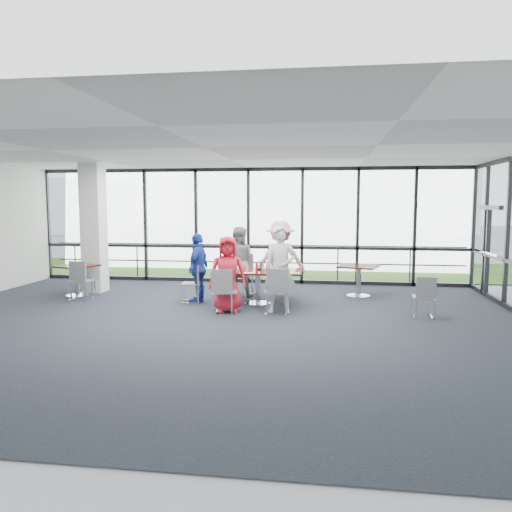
# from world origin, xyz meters

# --- Properties ---
(floor) EXTENTS (12.00, 10.00, 0.02)m
(floor) POSITION_xyz_m (0.00, 0.00, -0.01)
(floor) COLOR black
(floor) RESTS_ON ground
(ceiling) EXTENTS (12.00, 10.00, 0.04)m
(ceiling) POSITION_xyz_m (0.00, 0.00, 3.20)
(ceiling) COLOR white
(ceiling) RESTS_ON ground
(wall_front) EXTENTS (12.00, 0.10, 3.20)m
(wall_front) POSITION_xyz_m (0.00, -5.00, 1.60)
(wall_front) COLOR silver
(wall_front) RESTS_ON ground
(curtain_wall_back) EXTENTS (12.00, 0.10, 3.20)m
(curtain_wall_back) POSITION_xyz_m (0.00, 5.00, 1.60)
(curtain_wall_back) COLOR white
(curtain_wall_back) RESTS_ON ground
(exit_door) EXTENTS (0.12, 1.60, 2.10)m
(exit_door) POSITION_xyz_m (6.00, 3.75, 1.05)
(exit_door) COLOR black
(exit_door) RESTS_ON ground
(structural_column) EXTENTS (0.50, 0.50, 3.20)m
(structural_column) POSITION_xyz_m (-3.60, 3.00, 1.60)
(structural_column) COLOR white
(structural_column) RESTS_ON ground
(apron) EXTENTS (80.00, 70.00, 0.02)m
(apron) POSITION_xyz_m (0.00, 10.00, -0.02)
(apron) COLOR gray
(apron) RESTS_ON ground
(grass_strip) EXTENTS (80.00, 5.00, 0.01)m
(grass_strip) POSITION_xyz_m (0.00, 8.00, 0.01)
(grass_strip) COLOR #315317
(grass_strip) RESTS_ON ground
(hangar_main) EXTENTS (24.00, 10.00, 6.00)m
(hangar_main) POSITION_xyz_m (4.00, 32.00, 3.00)
(hangar_main) COLOR white
(hangar_main) RESTS_ON ground
(hangar_aux) EXTENTS (10.00, 6.00, 4.00)m
(hangar_aux) POSITION_xyz_m (-18.00, 28.00, 2.00)
(hangar_aux) COLOR white
(hangar_aux) RESTS_ON ground
(guard_rail) EXTENTS (12.00, 0.06, 0.06)m
(guard_rail) POSITION_xyz_m (0.00, 5.60, 0.50)
(guard_rail) COLOR #2D2D33
(guard_rail) RESTS_ON ground
(main_table) EXTENTS (1.96, 1.13, 0.75)m
(main_table) POSITION_xyz_m (0.68, 1.99, 0.63)
(main_table) COLOR #380909
(main_table) RESTS_ON ground
(side_table_left) EXTENTS (1.03, 1.03, 0.75)m
(side_table_left) POSITION_xyz_m (-3.73, 2.31, 0.62)
(side_table_left) COLOR #380909
(side_table_left) RESTS_ON ground
(side_table_right) EXTENTS (1.08, 1.08, 0.75)m
(side_table_right) POSITION_xyz_m (2.94, 3.21, 0.63)
(side_table_right) COLOR #380909
(side_table_right) RESTS_ON ground
(diner_near_left) EXTENTS (0.85, 0.64, 1.56)m
(diner_near_left) POSITION_xyz_m (0.18, 1.12, 0.78)
(diner_near_left) COLOR red
(diner_near_left) RESTS_ON ground
(diner_near_right) EXTENTS (0.71, 0.56, 1.77)m
(diner_near_right) POSITION_xyz_m (1.25, 1.22, 0.89)
(diner_near_right) COLOR silver
(diner_near_right) RESTS_ON ground
(diner_far_left) EXTENTS (0.81, 0.50, 1.67)m
(diner_far_left) POSITION_xyz_m (0.08, 2.86, 0.83)
(diner_far_left) COLOR gray
(diner_far_left) RESTS_ON ground
(diner_far_right) EXTENTS (1.26, 0.81, 1.81)m
(diner_far_right) POSITION_xyz_m (1.10, 2.89, 0.90)
(diner_far_right) COLOR pink
(diner_far_right) RESTS_ON ground
(diner_end) EXTENTS (0.62, 0.98, 1.56)m
(diner_end) POSITION_xyz_m (-0.66, 1.97, 0.78)
(diner_end) COLOR #1C36A1
(diner_end) RESTS_ON ground
(chair_main_nl) EXTENTS (0.52, 0.52, 0.89)m
(chair_main_nl) POSITION_xyz_m (0.18, 0.97, 0.45)
(chair_main_nl) COLOR slate
(chair_main_nl) RESTS_ON ground
(chair_main_nr) EXTENTS (0.51, 0.51, 0.92)m
(chair_main_nr) POSITION_xyz_m (1.20, 1.04, 0.46)
(chair_main_nr) COLOR slate
(chair_main_nr) RESTS_ON ground
(chair_main_fl) EXTENTS (0.54, 0.54, 0.96)m
(chair_main_fl) POSITION_xyz_m (0.14, 2.99, 0.48)
(chair_main_fl) COLOR slate
(chair_main_fl) RESTS_ON ground
(chair_main_fr) EXTENTS (0.49, 0.49, 0.91)m
(chair_main_fr) POSITION_xyz_m (1.08, 2.99, 0.45)
(chair_main_fr) COLOR slate
(chair_main_fr) RESTS_ON ground
(chair_main_end) EXTENTS (0.46, 0.46, 0.85)m
(chair_main_end) POSITION_xyz_m (-0.82, 1.97, 0.42)
(chair_main_end) COLOR slate
(chair_main_end) RESTS_ON ground
(chair_spare_la) EXTENTS (0.48, 0.48, 0.89)m
(chair_spare_la) POSITION_xyz_m (-3.42, 1.91, 0.45)
(chair_spare_la) COLOR slate
(chair_spare_la) RESTS_ON ground
(chair_spare_lb) EXTENTS (0.46, 0.46, 0.80)m
(chair_spare_lb) POSITION_xyz_m (-3.61, 2.76, 0.40)
(chair_spare_lb) COLOR slate
(chair_spare_lb) RESTS_ON ground
(chair_spare_r) EXTENTS (0.43, 0.43, 0.80)m
(chair_spare_r) POSITION_xyz_m (4.05, 1.15, 0.40)
(chair_spare_r) COLOR slate
(chair_spare_r) RESTS_ON ground
(plate_nl) EXTENTS (0.24, 0.24, 0.01)m
(plate_nl) POSITION_xyz_m (0.13, 1.60, 0.76)
(plate_nl) COLOR white
(plate_nl) RESTS_ON main_table
(plate_nr) EXTENTS (0.28, 0.28, 0.01)m
(plate_nr) POSITION_xyz_m (1.25, 1.65, 0.76)
(plate_nr) COLOR white
(plate_nr) RESTS_ON main_table
(plate_fl) EXTENTS (0.25, 0.25, 0.01)m
(plate_fl) POSITION_xyz_m (0.18, 2.26, 0.76)
(plate_fl) COLOR white
(plate_fl) RESTS_ON main_table
(plate_fr) EXTENTS (0.24, 0.24, 0.01)m
(plate_fr) POSITION_xyz_m (1.13, 2.38, 0.76)
(plate_fr) COLOR white
(plate_fr) RESTS_ON main_table
(plate_end) EXTENTS (0.26, 0.26, 0.01)m
(plate_end) POSITION_xyz_m (-0.17, 2.01, 0.76)
(plate_end) COLOR white
(plate_end) RESTS_ON main_table
(tumbler_a) EXTENTS (0.07, 0.07, 0.14)m
(tumbler_a) POSITION_xyz_m (0.49, 1.74, 0.82)
(tumbler_a) COLOR white
(tumbler_a) RESTS_ON main_table
(tumbler_b) EXTENTS (0.07, 0.07, 0.13)m
(tumbler_b) POSITION_xyz_m (0.95, 1.80, 0.82)
(tumbler_b) COLOR white
(tumbler_b) RESTS_ON main_table
(tumbler_c) EXTENTS (0.06, 0.06, 0.13)m
(tumbler_c) POSITION_xyz_m (0.75, 2.29, 0.81)
(tumbler_c) COLOR white
(tumbler_c) RESTS_ON main_table
(tumbler_d) EXTENTS (0.08, 0.08, 0.15)m
(tumbler_d) POSITION_xyz_m (0.05, 1.80, 0.83)
(tumbler_d) COLOR white
(tumbler_d) RESTS_ON main_table
(menu_a) EXTENTS (0.32, 0.23, 0.00)m
(menu_a) POSITION_xyz_m (0.51, 1.55, 0.75)
(menu_a) COLOR silver
(menu_a) RESTS_ON main_table
(menu_b) EXTENTS (0.31, 0.26, 0.00)m
(menu_b) POSITION_xyz_m (1.49, 1.69, 0.75)
(menu_b) COLOR silver
(menu_b) RESTS_ON main_table
(menu_c) EXTENTS (0.36, 0.35, 0.00)m
(menu_c) POSITION_xyz_m (0.85, 2.37, 0.75)
(menu_c) COLOR silver
(menu_c) RESTS_ON main_table
(condiment_caddy) EXTENTS (0.10, 0.07, 0.04)m
(condiment_caddy) POSITION_xyz_m (0.69, 2.08, 0.77)
(condiment_caddy) COLOR black
(condiment_caddy) RESTS_ON main_table
(ketchup_bottle) EXTENTS (0.06, 0.06, 0.18)m
(ketchup_bottle) POSITION_xyz_m (0.65, 2.03, 0.84)
(ketchup_bottle) COLOR #B30F21
(ketchup_bottle) RESTS_ON main_table
(green_bottle) EXTENTS (0.05, 0.05, 0.20)m
(green_bottle) POSITION_xyz_m (0.74, 2.09, 0.85)
(green_bottle) COLOR #196E31
(green_bottle) RESTS_ON main_table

